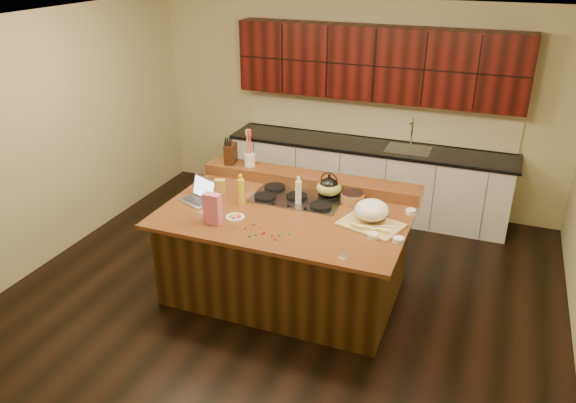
% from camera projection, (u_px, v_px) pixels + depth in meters
% --- Properties ---
extents(room, '(5.52, 5.02, 2.72)m').
position_uv_depth(room, '(286.00, 170.00, 5.32)').
color(room, black).
rests_on(room, ground).
extents(island, '(2.40, 1.60, 0.92)m').
position_uv_depth(island, '(286.00, 251.00, 5.70)').
color(island, black).
rests_on(island, ground).
extents(back_ledge, '(2.40, 0.30, 0.12)m').
position_uv_depth(back_ledge, '(310.00, 180.00, 6.07)').
color(back_ledge, black).
rests_on(back_ledge, island).
extents(cooktop, '(0.92, 0.52, 0.05)m').
position_uv_depth(cooktop, '(297.00, 198.00, 5.75)').
color(cooktop, gray).
rests_on(cooktop, island).
extents(back_counter, '(3.70, 0.66, 2.40)m').
position_uv_depth(back_counter, '(371.00, 140.00, 7.26)').
color(back_counter, silver).
rests_on(back_counter, ground).
extents(kettle, '(0.21, 0.21, 0.18)m').
position_uv_depth(kettle, '(329.00, 186.00, 5.71)').
color(kettle, black).
rests_on(kettle, cooktop).
extents(green_bowl, '(0.31, 0.31, 0.14)m').
position_uv_depth(green_bowl, '(329.00, 188.00, 5.72)').
color(green_bowl, olive).
rests_on(green_bowl, cooktop).
extents(laptop, '(0.40, 0.37, 0.23)m').
position_uv_depth(laptop, '(200.00, 195.00, 5.70)').
color(laptop, '#B7B7BC').
rests_on(laptop, island).
extents(oil_bottle, '(0.08, 0.08, 0.27)m').
position_uv_depth(oil_bottle, '(241.00, 192.00, 5.58)').
color(oil_bottle, gold).
rests_on(oil_bottle, island).
extents(vinegar_bottle, '(0.08, 0.08, 0.25)m').
position_uv_depth(vinegar_bottle, '(298.00, 193.00, 5.59)').
color(vinegar_bottle, silver).
rests_on(vinegar_bottle, island).
extents(wooden_tray, '(0.65, 0.55, 0.22)m').
position_uv_depth(wooden_tray, '(371.00, 213.00, 5.23)').
color(wooden_tray, tan).
rests_on(wooden_tray, island).
extents(ramekin_a, '(0.12, 0.12, 0.04)m').
position_uv_depth(ramekin_a, '(373.00, 236.00, 4.99)').
color(ramekin_a, white).
rests_on(ramekin_a, island).
extents(ramekin_b, '(0.12, 0.12, 0.04)m').
position_uv_depth(ramekin_b, '(398.00, 240.00, 4.92)').
color(ramekin_b, white).
rests_on(ramekin_b, island).
extents(ramekin_c, '(0.13, 0.13, 0.04)m').
position_uv_depth(ramekin_c, '(411.00, 212.00, 5.44)').
color(ramekin_c, white).
rests_on(ramekin_c, island).
extents(strainer_bowl, '(0.32, 0.32, 0.09)m').
position_uv_depth(strainer_bowl, '(352.00, 198.00, 5.67)').
color(strainer_bowl, '#996B3F').
rests_on(strainer_bowl, island).
extents(kitchen_timer, '(0.09, 0.09, 0.07)m').
position_uv_depth(kitchen_timer, '(344.00, 252.00, 4.71)').
color(kitchen_timer, silver).
rests_on(kitchen_timer, island).
extents(pink_bag, '(0.16, 0.09, 0.30)m').
position_uv_depth(pink_bag, '(212.00, 209.00, 5.20)').
color(pink_bag, '#DF698B').
rests_on(pink_bag, island).
extents(candy_plate, '(0.22, 0.22, 0.01)m').
position_uv_depth(candy_plate, '(235.00, 217.00, 5.37)').
color(candy_plate, white).
rests_on(candy_plate, island).
extents(package_box, '(0.13, 0.11, 0.15)m').
position_uv_depth(package_box, '(220.00, 186.00, 5.87)').
color(package_box, gold).
rests_on(package_box, island).
extents(utensil_crock, '(0.13, 0.13, 0.14)m').
position_uv_depth(utensil_crock, '(250.00, 160.00, 6.25)').
color(utensil_crock, white).
rests_on(utensil_crock, back_ledge).
extents(knife_block, '(0.14, 0.20, 0.22)m').
position_uv_depth(knife_block, '(231.00, 154.00, 6.31)').
color(knife_block, black).
rests_on(knife_block, back_ledge).
extents(gumdrop_0, '(0.02, 0.02, 0.02)m').
position_uv_depth(gumdrop_0, '(253.00, 224.00, 5.22)').
color(gumdrop_0, red).
rests_on(gumdrop_0, island).
extents(gumdrop_1, '(0.02, 0.02, 0.02)m').
position_uv_depth(gumdrop_1, '(245.00, 228.00, 5.16)').
color(gumdrop_1, '#198C26').
rests_on(gumdrop_1, island).
extents(gumdrop_2, '(0.02, 0.02, 0.02)m').
position_uv_depth(gumdrop_2, '(264.00, 232.00, 5.08)').
color(gumdrop_2, red).
rests_on(gumdrop_2, island).
extents(gumdrop_3, '(0.02, 0.02, 0.02)m').
position_uv_depth(gumdrop_3, '(254.00, 224.00, 5.23)').
color(gumdrop_3, '#198C26').
rests_on(gumdrop_3, island).
extents(gumdrop_4, '(0.02, 0.02, 0.02)m').
position_uv_depth(gumdrop_4, '(263.00, 233.00, 5.06)').
color(gumdrop_4, red).
rests_on(gumdrop_4, island).
extents(gumdrop_5, '(0.02, 0.02, 0.02)m').
position_uv_depth(gumdrop_5, '(256.00, 234.00, 5.04)').
color(gumdrop_5, '#198C26').
rests_on(gumdrop_5, island).
extents(gumdrop_6, '(0.02, 0.02, 0.02)m').
position_uv_depth(gumdrop_6, '(272.00, 235.00, 5.03)').
color(gumdrop_6, red).
rests_on(gumdrop_6, island).
extents(gumdrop_7, '(0.02, 0.02, 0.02)m').
position_uv_depth(gumdrop_7, '(279.00, 235.00, 5.03)').
color(gumdrop_7, '#198C26').
rests_on(gumdrop_7, island).
extents(gumdrop_8, '(0.02, 0.02, 0.02)m').
position_uv_depth(gumdrop_8, '(260.00, 227.00, 5.17)').
color(gumdrop_8, red).
rests_on(gumdrop_8, island).
extents(gumdrop_9, '(0.02, 0.02, 0.02)m').
position_uv_depth(gumdrop_9, '(289.00, 234.00, 5.06)').
color(gumdrop_9, '#198C26').
rests_on(gumdrop_9, island).
extents(gumdrop_10, '(0.02, 0.02, 0.02)m').
position_uv_depth(gumdrop_10, '(275.00, 239.00, 4.96)').
color(gumdrop_10, red).
rests_on(gumdrop_10, island).
extents(gumdrop_11, '(0.02, 0.02, 0.02)m').
position_uv_depth(gumdrop_11, '(249.00, 236.00, 5.02)').
color(gumdrop_11, '#198C26').
rests_on(gumdrop_11, island).
extents(gumdrop_12, '(0.02, 0.02, 0.02)m').
position_uv_depth(gumdrop_12, '(245.00, 228.00, 5.16)').
color(gumdrop_12, red).
rests_on(gumdrop_12, island).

